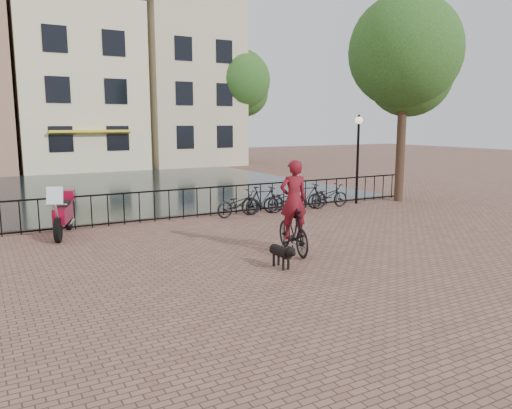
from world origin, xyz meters
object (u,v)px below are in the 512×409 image
lamp_post (358,144)px  motorcycle (63,209)px  dog (281,255)px  cyclist (293,212)px

lamp_post → motorcycle: lamp_post is taller
motorcycle → dog: bearing=-38.9°
cyclist → lamp_post: bearing=-129.9°
cyclist → dog: cyclist is taller
lamp_post → cyclist: (-6.46, -5.15, -1.35)m
lamp_post → cyclist: 8.37m
dog → motorcycle: 6.88m
cyclist → dog: (-0.96, -0.96, -0.73)m
lamp_post → dog: 9.84m
dog → lamp_post: bearing=38.4°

